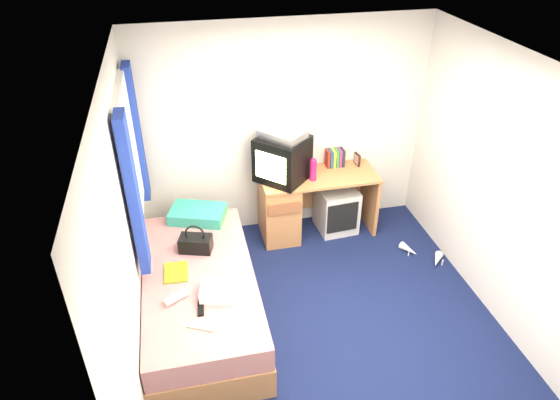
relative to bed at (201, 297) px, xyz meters
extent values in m
plane|color=#0C1438|center=(1.10, -0.29, -0.27)|extent=(3.40, 3.40, 0.00)
plane|color=white|center=(1.10, -0.29, 2.13)|extent=(3.40, 3.40, 0.00)
plane|color=silver|center=(1.10, 1.41, 0.93)|extent=(3.20, 0.00, 3.20)
plane|color=silver|center=(1.10, -1.99, 0.93)|extent=(3.20, 0.00, 3.20)
plane|color=silver|center=(-0.50, -0.29, 0.93)|extent=(0.00, 3.40, 3.40)
plane|color=silver|center=(2.70, -0.29, 0.93)|extent=(0.00, 3.40, 3.40)
cube|color=#BB804D|center=(0.00, 0.00, -0.12)|extent=(1.00, 2.00, 0.30)
cube|color=#965A36|center=(0.50, -0.40, -0.11)|extent=(0.02, 0.70, 0.18)
cube|color=silver|center=(0.00, 0.00, 0.15)|extent=(0.98, 1.98, 0.24)
cube|color=#1A71AD|center=(0.07, 0.87, 0.33)|extent=(0.64, 0.51, 0.12)
cube|color=#BB804D|center=(1.43, 1.13, 0.47)|extent=(1.30, 0.55, 0.03)
cube|color=#BB804D|center=(0.98, 1.13, 0.09)|extent=(0.40, 0.52, 0.72)
cube|color=#BB804D|center=(2.06, 1.13, 0.09)|extent=(0.04, 0.52, 0.72)
cube|color=#BB804D|center=(1.68, 1.38, 0.18)|extent=(0.78, 0.03, 0.55)
cube|color=silver|center=(1.67, 1.13, 0.00)|extent=(0.46, 0.46, 0.54)
cube|color=black|center=(1.03, 1.15, 0.73)|extent=(0.67, 0.67, 0.49)
cube|color=#D9DA8A|center=(0.87, 0.99, 0.73)|extent=(0.28, 0.27, 0.30)
cube|color=silver|center=(1.03, 1.15, 1.01)|extent=(0.53, 0.54, 0.08)
cube|color=maroon|center=(1.58, 1.31, 0.58)|extent=(0.03, 0.13, 0.20)
cube|color=navy|center=(1.62, 1.31, 0.58)|extent=(0.03, 0.13, 0.20)
cube|color=gold|center=(1.65, 1.31, 0.58)|extent=(0.03, 0.13, 0.20)
cube|color=#337F33|center=(1.69, 1.31, 0.58)|extent=(0.03, 0.13, 0.20)
cube|color=#7F337F|center=(1.72, 1.31, 0.58)|extent=(0.03, 0.13, 0.20)
cube|color=#262626|center=(1.76, 1.31, 0.58)|extent=(0.03, 0.13, 0.20)
cube|color=black|center=(1.93, 1.27, 0.55)|extent=(0.04, 0.12, 0.14)
cylinder|color=#C41B5E|center=(1.34, 1.05, 0.60)|extent=(0.08, 0.08, 0.23)
cylinder|color=silver|center=(1.37, 1.14, 0.57)|extent=(0.06, 0.06, 0.17)
cube|color=black|center=(0.01, 0.35, 0.35)|extent=(0.34, 0.25, 0.15)
torus|color=black|center=(0.01, 0.35, 0.46)|extent=(0.18, 0.07, 0.18)
cube|color=white|center=(0.14, -0.31, 0.32)|extent=(0.33, 0.29, 0.10)
cube|color=#D3ED1A|center=(-0.19, 0.06, 0.28)|extent=(0.22, 0.29, 0.01)
cylinder|color=white|center=(-0.21, -0.29, 0.31)|extent=(0.21, 0.16, 0.07)
cube|color=yellow|center=(-0.03, -0.64, 0.28)|extent=(0.22, 0.15, 0.01)
cube|color=black|center=(-0.02, -0.45, 0.28)|extent=(0.06, 0.16, 0.02)
cube|color=silver|center=(-0.48, 0.61, 1.18)|extent=(0.02, 0.90, 1.10)
cube|color=white|center=(-0.47, 0.61, 1.77)|extent=(0.06, 1.06, 0.08)
cube|color=white|center=(-0.47, 0.61, 0.59)|extent=(0.06, 1.06, 0.08)
cube|color=navy|center=(-0.43, 0.02, 1.13)|extent=(0.08, 0.24, 1.40)
cube|color=navy|center=(-0.43, 1.20, 1.13)|extent=(0.08, 0.24, 1.40)
cone|color=silver|center=(2.32, 0.50, -0.23)|extent=(0.18, 0.24, 0.09)
cone|color=silver|center=(2.55, 0.27, -0.23)|extent=(0.21, 0.23, 0.09)
camera|label=1|loc=(-0.02, -3.47, 3.21)|focal=32.00mm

